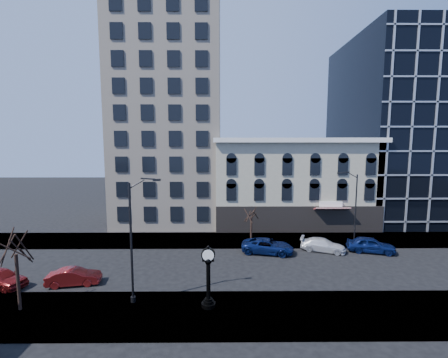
{
  "coord_description": "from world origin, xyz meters",
  "views": [
    {
      "loc": [
        1.75,
        -27.41,
        11.58
      ],
      "look_at": [
        2.0,
        4.0,
        8.0
      ],
      "focal_mm": 24.0,
      "sensor_mm": 36.0,
      "label": 1
    }
  ],
  "objects_px": {
    "car_near_a": "(0,278)",
    "car_near_b": "(74,277)",
    "street_clock": "(208,279)",
    "street_lamp_near": "(140,207)"
  },
  "relations": [
    {
      "from": "car_near_a",
      "to": "street_lamp_near",
      "type": "bearing_deg",
      "value": -85.15
    },
    {
      "from": "car_near_a",
      "to": "car_near_b",
      "type": "xyz_separation_m",
      "value": [
        5.86,
        0.36,
        -0.09
      ]
    },
    {
      "from": "street_clock",
      "to": "street_lamp_near",
      "type": "distance_m",
      "value": 7.05
    },
    {
      "from": "street_lamp_near",
      "to": "car_near_b",
      "type": "bearing_deg",
      "value": 144.13
    },
    {
      "from": "street_clock",
      "to": "car_near_a",
      "type": "distance_m",
      "value": 17.57
    },
    {
      "from": "car_near_b",
      "to": "street_clock",
      "type": "bearing_deg",
      "value": -117.82
    },
    {
      "from": "street_clock",
      "to": "car_near_b",
      "type": "height_order",
      "value": "street_clock"
    },
    {
      "from": "street_lamp_near",
      "to": "car_near_a",
      "type": "relative_size",
      "value": 2.05
    },
    {
      "from": "street_clock",
      "to": "car_near_b",
      "type": "relative_size",
      "value": 1.07
    },
    {
      "from": "street_clock",
      "to": "car_near_a",
      "type": "bearing_deg",
      "value": 169.42
    }
  ]
}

